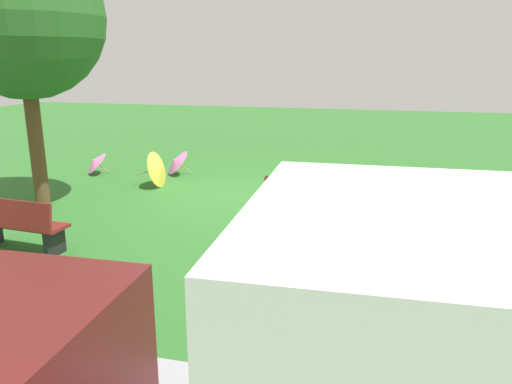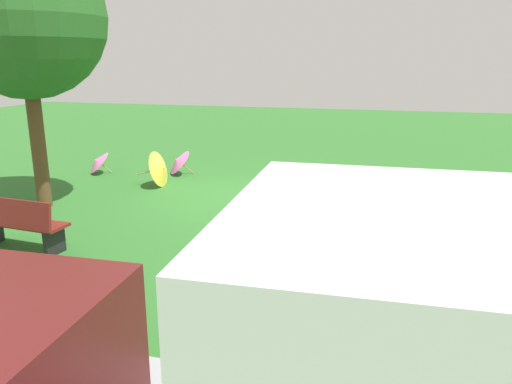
{
  "view_description": "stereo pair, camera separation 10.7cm",
  "coord_description": "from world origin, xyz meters",
  "px_view_note": "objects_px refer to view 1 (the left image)",
  "views": [
    {
      "loc": [
        -3.09,
        10.1,
        3.0
      ],
      "look_at": [
        -0.97,
        1.59,
        0.6
      ],
      "focal_mm": 34.7,
      "sensor_mm": 36.0,
      "label": 1
    },
    {
      "loc": [
        -3.19,
        10.07,
        3.0
      ],
      "look_at": [
        -0.97,
        1.59,
        0.6
      ],
      "focal_mm": 34.7,
      "sensor_mm": 36.0,
      "label": 2
    }
  ],
  "objects_px": {
    "parasol_purple_0": "(340,211)",
    "parasol_blue_0": "(310,272)",
    "parasol_yellow_0": "(159,169)",
    "parasol_pink_1": "(176,161)",
    "parasol_red_3": "(448,191)",
    "shade_tree": "(21,18)",
    "parasol_pink_0": "(95,162)",
    "park_bench": "(17,224)",
    "parasol_red_2": "(279,191)"
  },
  "relations": [
    {
      "from": "parasol_purple_0",
      "to": "parasol_pink_0",
      "type": "distance_m",
      "value": 7.2
    },
    {
      "from": "parasol_blue_0",
      "to": "parasol_pink_0",
      "type": "bearing_deg",
      "value": -41.49
    },
    {
      "from": "shade_tree",
      "to": "parasol_pink_0",
      "type": "relative_size",
      "value": 5.88
    },
    {
      "from": "parasol_red_2",
      "to": "parasol_pink_1",
      "type": "distance_m",
      "value": 4.03
    },
    {
      "from": "parasol_yellow_0",
      "to": "parasol_red_3",
      "type": "relative_size",
      "value": 0.77
    },
    {
      "from": "park_bench",
      "to": "parasol_red_3",
      "type": "distance_m",
      "value": 7.64
    },
    {
      "from": "parasol_red_3",
      "to": "parasol_purple_0",
      "type": "bearing_deg",
      "value": 30.84
    },
    {
      "from": "shade_tree",
      "to": "parasol_blue_0",
      "type": "relative_size",
      "value": 5.65
    },
    {
      "from": "park_bench",
      "to": "parasol_yellow_0",
      "type": "distance_m",
      "value": 4.36
    },
    {
      "from": "park_bench",
      "to": "parasol_blue_0",
      "type": "bearing_deg",
      "value": 172.66
    },
    {
      "from": "parasol_pink_1",
      "to": "parasol_pink_0",
      "type": "bearing_deg",
      "value": 11.83
    },
    {
      "from": "parasol_yellow_0",
      "to": "shade_tree",
      "type": "bearing_deg",
      "value": 51.46
    },
    {
      "from": "shade_tree",
      "to": "park_bench",
      "type": "bearing_deg",
      "value": 118.8
    },
    {
      "from": "parasol_yellow_0",
      "to": "parasol_blue_0",
      "type": "bearing_deg",
      "value": 130.91
    },
    {
      "from": "parasol_pink_0",
      "to": "parasol_blue_0",
      "type": "bearing_deg",
      "value": 138.51
    },
    {
      "from": "parasol_yellow_0",
      "to": "parasol_pink_1",
      "type": "xyz_separation_m",
      "value": [
        0.1,
        -1.24,
        -0.07
      ]
    },
    {
      "from": "parasol_yellow_0",
      "to": "parasol_pink_1",
      "type": "relative_size",
      "value": 0.92
    },
    {
      "from": "parasol_purple_0",
      "to": "parasol_pink_1",
      "type": "height_order",
      "value": "parasol_pink_1"
    },
    {
      "from": "parasol_red_2",
      "to": "parasol_blue_0",
      "type": "xyz_separation_m",
      "value": [
        -1.15,
        3.79,
        0.04
      ]
    },
    {
      "from": "parasol_red_2",
      "to": "parasol_pink_0",
      "type": "relative_size",
      "value": 1.04
    },
    {
      "from": "shade_tree",
      "to": "parasol_yellow_0",
      "type": "distance_m",
      "value": 4.23
    },
    {
      "from": "parasol_pink_1",
      "to": "parasol_yellow_0",
      "type": "bearing_deg",
      "value": 94.76
    },
    {
      "from": "parasol_blue_0",
      "to": "parasol_pink_0",
      "type": "relative_size",
      "value": 1.04
    },
    {
      "from": "parasol_blue_0",
      "to": "parasol_pink_1",
      "type": "relative_size",
      "value": 0.98
    },
    {
      "from": "parasol_yellow_0",
      "to": "parasol_pink_0",
      "type": "distance_m",
      "value": 2.35
    },
    {
      "from": "park_bench",
      "to": "parasol_yellow_0",
      "type": "bearing_deg",
      "value": -95.64
    },
    {
      "from": "park_bench",
      "to": "parasol_blue_0",
      "type": "xyz_separation_m",
      "value": [
        -4.72,
        0.61,
        -0.02
      ]
    },
    {
      "from": "parasol_blue_0",
      "to": "parasol_red_3",
      "type": "distance_m",
      "value": 4.6
    },
    {
      "from": "parasol_pink_0",
      "to": "park_bench",
      "type": "bearing_deg",
      "value": 109.11
    },
    {
      "from": "parasol_red_2",
      "to": "parasol_blue_0",
      "type": "bearing_deg",
      "value": 106.86
    },
    {
      "from": "shade_tree",
      "to": "parasol_pink_0",
      "type": "xyz_separation_m",
      "value": [
        0.54,
        -2.89,
        -3.38
      ]
    },
    {
      "from": "shade_tree",
      "to": "parasol_red_3",
      "type": "xyz_separation_m",
      "value": [
        -8.03,
        -1.24,
        -3.18
      ]
    },
    {
      "from": "parasol_red_2",
      "to": "parasol_pink_1",
      "type": "bearing_deg",
      "value": -36.49
    },
    {
      "from": "park_bench",
      "to": "parasol_red_3",
      "type": "bearing_deg",
      "value": -152.79
    },
    {
      "from": "parasol_pink_0",
      "to": "parasol_red_3",
      "type": "distance_m",
      "value": 8.73
    },
    {
      "from": "parasol_purple_0",
      "to": "parasol_pink_1",
      "type": "distance_m",
      "value": 5.57
    },
    {
      "from": "park_bench",
      "to": "parasol_blue_0",
      "type": "height_order",
      "value": "park_bench"
    },
    {
      "from": "parasol_purple_0",
      "to": "parasol_red_3",
      "type": "bearing_deg",
      "value": -149.16
    },
    {
      "from": "park_bench",
      "to": "parasol_pink_1",
      "type": "xyz_separation_m",
      "value": [
        -0.33,
        -5.58,
        -0.1
      ]
    },
    {
      "from": "parasol_yellow_0",
      "to": "parasol_red_3",
      "type": "distance_m",
      "value": 6.42
    },
    {
      "from": "park_bench",
      "to": "parasol_purple_0",
      "type": "bearing_deg",
      "value": -154.31
    },
    {
      "from": "parasol_purple_0",
      "to": "parasol_blue_0",
      "type": "xyz_separation_m",
      "value": [
        0.13,
        2.94,
        0.11
      ]
    },
    {
      "from": "park_bench",
      "to": "parasol_red_3",
      "type": "xyz_separation_m",
      "value": [
        -6.79,
        -3.49,
        0.07
      ]
    },
    {
      "from": "shade_tree",
      "to": "parasol_pink_1",
      "type": "relative_size",
      "value": 5.54
    },
    {
      "from": "parasol_pink_0",
      "to": "parasol_red_3",
      "type": "height_order",
      "value": "parasol_red_3"
    },
    {
      "from": "parasol_yellow_0",
      "to": "parasol_pink_0",
      "type": "relative_size",
      "value": 0.97
    },
    {
      "from": "shade_tree",
      "to": "parasol_pink_1",
      "type": "xyz_separation_m",
      "value": [
        -1.56,
        -3.33,
        -3.35
      ]
    },
    {
      "from": "shade_tree",
      "to": "parasol_purple_0",
      "type": "xyz_separation_m",
      "value": [
        -6.09,
        -0.08,
        -3.38
      ]
    },
    {
      "from": "parasol_yellow_0",
      "to": "park_bench",
      "type": "bearing_deg",
      "value": 84.36
    },
    {
      "from": "parasol_purple_0",
      "to": "parasol_yellow_0",
      "type": "bearing_deg",
      "value": -24.45
    }
  ]
}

